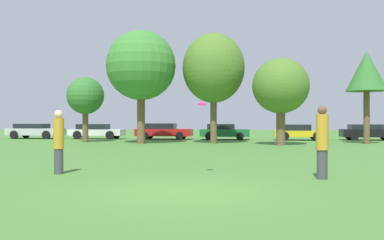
{
  "coord_description": "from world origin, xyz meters",
  "views": [
    {
      "loc": [
        1.5,
        -9.43,
        1.57
      ],
      "look_at": [
        -0.23,
        4.12,
        1.57
      ],
      "focal_mm": 40.37,
      "sensor_mm": 36.0,
      "label": 1
    }
  ],
  "objects_px": {
    "tree_2": "(214,68)",
    "person_thrower": "(59,141)",
    "parked_car_silver": "(35,131)",
    "parked_car_red": "(163,131)",
    "person_catcher": "(322,141)",
    "tree_0": "(85,96)",
    "tree_3": "(281,86)",
    "parked_car_black": "(368,132)",
    "tree_1": "(141,66)",
    "parked_car_yellow": "(298,132)",
    "tree_4": "(367,72)",
    "parked_car_green": "(224,131)",
    "frisbee": "(202,104)",
    "parked_car_white": "(96,131)"
  },
  "relations": [
    {
      "from": "tree_2",
      "to": "person_thrower",
      "type": "bearing_deg",
      "value": -101.0
    },
    {
      "from": "parked_car_silver",
      "to": "parked_car_red",
      "type": "relative_size",
      "value": 1.0
    },
    {
      "from": "tree_2",
      "to": "parked_car_red",
      "type": "bearing_deg",
      "value": 127.03
    },
    {
      "from": "person_catcher",
      "to": "tree_0",
      "type": "relative_size",
      "value": 0.42
    },
    {
      "from": "tree_3",
      "to": "person_catcher",
      "type": "bearing_deg",
      "value": -90.37
    },
    {
      "from": "person_catcher",
      "to": "parked_car_black",
      "type": "relative_size",
      "value": 0.46
    },
    {
      "from": "person_thrower",
      "to": "tree_1",
      "type": "relative_size",
      "value": 0.25
    },
    {
      "from": "tree_2",
      "to": "parked_car_yellow",
      "type": "relative_size",
      "value": 1.86
    },
    {
      "from": "person_thrower",
      "to": "tree_4",
      "type": "distance_m",
      "value": 22.26
    },
    {
      "from": "person_catcher",
      "to": "parked_car_green",
      "type": "bearing_deg",
      "value": -79.04
    },
    {
      "from": "tree_3",
      "to": "tree_2",
      "type": "bearing_deg",
      "value": 162.41
    },
    {
      "from": "frisbee",
      "to": "parked_car_black",
      "type": "height_order",
      "value": "frisbee"
    },
    {
      "from": "tree_0",
      "to": "parked_car_white",
      "type": "relative_size",
      "value": 1.04
    },
    {
      "from": "person_catcher",
      "to": "parked_car_yellow",
      "type": "height_order",
      "value": "person_catcher"
    },
    {
      "from": "person_catcher",
      "to": "tree_1",
      "type": "xyz_separation_m",
      "value": [
        -8.96,
        16.21,
        4.17
      ]
    },
    {
      "from": "person_catcher",
      "to": "parked_car_black",
      "type": "distance_m",
      "value": 24.37
    },
    {
      "from": "parked_car_yellow",
      "to": "parked_car_green",
      "type": "bearing_deg",
      "value": 178.0
    },
    {
      "from": "tree_0",
      "to": "tree_3",
      "type": "xyz_separation_m",
      "value": [
        13.48,
        -2.23,
        0.39
      ]
    },
    {
      "from": "tree_1",
      "to": "tree_2",
      "type": "height_order",
      "value": "tree_1"
    },
    {
      "from": "tree_2",
      "to": "parked_car_silver",
      "type": "relative_size",
      "value": 1.61
    },
    {
      "from": "parked_car_yellow",
      "to": "tree_0",
      "type": "bearing_deg",
      "value": -162.18
    },
    {
      "from": "tree_1",
      "to": "parked_car_white",
      "type": "bearing_deg",
      "value": 129.94
    },
    {
      "from": "frisbee",
      "to": "tree_1",
      "type": "relative_size",
      "value": 0.03
    },
    {
      "from": "parked_car_silver",
      "to": "parked_car_white",
      "type": "bearing_deg",
      "value": 0.6
    },
    {
      "from": "person_catcher",
      "to": "tree_0",
      "type": "distance_m",
      "value": 22.29
    },
    {
      "from": "tree_0",
      "to": "parked_car_yellow",
      "type": "distance_m",
      "value": 16.32
    },
    {
      "from": "parked_car_white",
      "to": "parked_car_green",
      "type": "xyz_separation_m",
      "value": [
        10.63,
        0.03,
        -0.02
      ]
    },
    {
      "from": "tree_0",
      "to": "parked_car_green",
      "type": "xyz_separation_m",
      "value": [
        9.59,
        5.07,
        -2.61
      ]
    },
    {
      "from": "tree_1",
      "to": "tree_4",
      "type": "height_order",
      "value": "tree_1"
    },
    {
      "from": "parked_car_white",
      "to": "parked_car_yellow",
      "type": "distance_m",
      "value": 16.41
    },
    {
      "from": "person_thrower",
      "to": "tree_4",
      "type": "height_order",
      "value": "tree_4"
    },
    {
      "from": "person_catcher",
      "to": "parked_car_yellow",
      "type": "bearing_deg",
      "value": -93.54
    },
    {
      "from": "parked_car_green",
      "to": "frisbee",
      "type": "bearing_deg",
      "value": -88.21
    },
    {
      "from": "person_catcher",
      "to": "tree_4",
      "type": "height_order",
      "value": "tree_4"
    },
    {
      "from": "person_thrower",
      "to": "person_catcher",
      "type": "bearing_deg",
      "value": 0.0
    },
    {
      "from": "parked_car_black",
      "to": "tree_1",
      "type": "bearing_deg",
      "value": -156.42
    },
    {
      "from": "parked_car_white",
      "to": "parked_car_green",
      "type": "height_order",
      "value": "parked_car_green"
    },
    {
      "from": "tree_1",
      "to": "tree_4",
      "type": "relative_size",
      "value": 1.23
    },
    {
      "from": "tree_2",
      "to": "parked_car_white",
      "type": "relative_size",
      "value": 1.64
    },
    {
      "from": "tree_4",
      "to": "parked_car_yellow",
      "type": "height_order",
      "value": "tree_4"
    },
    {
      "from": "frisbee",
      "to": "tree_0",
      "type": "height_order",
      "value": "tree_0"
    },
    {
      "from": "parked_car_yellow",
      "to": "tree_4",
      "type": "bearing_deg",
      "value": -51.15
    },
    {
      "from": "person_thrower",
      "to": "parked_car_silver",
      "type": "xyz_separation_m",
      "value": [
        -12.36,
        22.51,
        -0.28
      ]
    },
    {
      "from": "tree_0",
      "to": "parked_car_red",
      "type": "relative_size",
      "value": 1.01
    },
    {
      "from": "person_catcher",
      "to": "tree_2",
      "type": "relative_size",
      "value": 0.27
    },
    {
      "from": "person_catcher",
      "to": "tree_4",
      "type": "distance_m",
      "value": 19.0
    },
    {
      "from": "person_thrower",
      "to": "tree_3",
      "type": "xyz_separation_m",
      "value": [
        7.51,
        15.27,
        2.68
      ]
    },
    {
      "from": "parked_car_white",
      "to": "tree_3",
      "type": "bearing_deg",
      "value": -26.21
    },
    {
      "from": "parked_car_green",
      "to": "parked_car_black",
      "type": "xyz_separation_m",
      "value": [
        11.18,
        0.46,
        -0.0
      ]
    },
    {
      "from": "parked_car_white",
      "to": "parked_car_red",
      "type": "bearing_deg",
      "value": 2.33
    }
  ]
}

